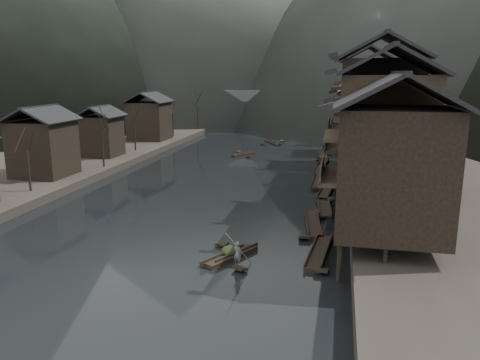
# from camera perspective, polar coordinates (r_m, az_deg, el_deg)

# --- Properties ---
(water) EXTENTS (300.00, 300.00, 0.00)m
(water) POSITION_cam_1_polar(r_m,az_deg,el_deg) (43.18, -7.22, -4.68)
(water) COLOR black
(water) RESTS_ON ground
(right_bank) EXTENTS (40.00, 200.00, 1.80)m
(right_bank) POSITION_cam_1_polar(r_m,az_deg,el_deg) (82.47, 26.84, 3.11)
(right_bank) COLOR #2D2823
(right_bank) RESTS_ON ground
(left_bank) EXTENTS (40.00, 200.00, 1.20)m
(left_bank) POSITION_cam_1_polar(r_m,az_deg,el_deg) (93.51, -19.60, 4.58)
(left_bank) COLOR #2D2823
(left_bank) RESTS_ON ground
(stilt_houses) EXTENTS (9.00, 67.60, 16.83)m
(stilt_houses) POSITION_cam_1_polar(r_m,az_deg,el_deg) (57.80, 15.65, 8.58)
(stilt_houses) COLOR black
(stilt_houses) RESTS_ON ground
(left_houses) EXTENTS (8.10, 53.20, 8.73)m
(left_houses) POSITION_cam_1_polar(r_m,az_deg,el_deg) (68.57, -18.16, 6.16)
(left_houses) COLOR black
(left_houses) RESTS_ON left_bank
(bare_trees) EXTENTS (3.68, 72.59, 7.36)m
(bare_trees) POSITION_cam_1_polar(r_m,az_deg,el_deg) (74.40, -12.57, 7.31)
(bare_trees) COLOR black
(bare_trees) RESTS_ON left_bank
(moored_sampans) EXTENTS (3.18, 74.10, 0.47)m
(moored_sampans) POSITION_cam_1_polar(r_m,az_deg,el_deg) (66.65, 10.30, 1.67)
(moored_sampans) COLOR black
(moored_sampans) RESTS_ON water
(midriver_boats) EXTENTS (10.40, 38.61, 0.45)m
(midriver_boats) POSITION_cam_1_polar(r_m,az_deg,el_deg) (93.73, 2.81, 5.08)
(midriver_boats) COLOR black
(midriver_boats) RESTS_ON water
(stone_bridge) EXTENTS (40.00, 6.00, 9.00)m
(stone_bridge) POSITION_cam_1_polar(r_m,az_deg,el_deg) (111.92, 5.01, 8.86)
(stone_bridge) COLOR #4C4C4F
(stone_bridge) RESTS_ON ground
(hero_sampan) EXTENTS (3.39, 5.20, 0.44)m
(hero_sampan) POSITION_cam_1_polar(r_m,az_deg,el_deg) (34.02, -1.20, -9.15)
(hero_sampan) COLOR black
(hero_sampan) RESTS_ON water
(cargo_heap) EXTENTS (1.19, 1.56, 0.72)m
(cargo_heap) POSITION_cam_1_polar(r_m,az_deg,el_deg) (34.03, -1.32, -8.07)
(cargo_heap) COLOR black
(cargo_heap) RESTS_ON hero_sampan
(boatman) EXTENTS (0.73, 0.60, 1.72)m
(boatman) POSITION_cam_1_polar(r_m,az_deg,el_deg) (31.92, -0.31, -8.56)
(boatman) COLOR #5D5D5F
(boatman) RESTS_ON hero_sampan
(bamboo_pole) EXTENTS (1.47, 2.64, 3.29)m
(bamboo_pole) POSITION_cam_1_polar(r_m,az_deg,el_deg) (31.04, 0.05, -4.28)
(bamboo_pole) COLOR #8C7A51
(bamboo_pole) RESTS_ON boatman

